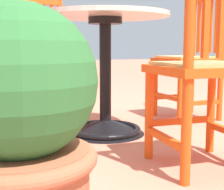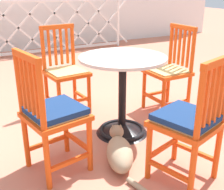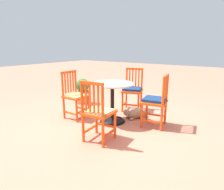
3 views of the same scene
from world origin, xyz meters
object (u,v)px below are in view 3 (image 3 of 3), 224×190
Objects in this scene: orange_chair_by_planter at (132,90)px; orange_chair_facing_out at (98,113)px; orange_chair_tucked_in at (156,101)px; orange_chair_at_corner at (75,96)px; tabby_cat at (135,113)px; terracotta_planter at (83,90)px; cafe_table at (112,107)px.

orange_chair_by_planter is 1.58m from orange_chair_facing_out.
orange_chair_by_planter is at bearing -35.28° from orange_chair_tucked_in.
orange_chair_facing_out is 1.00× the size of orange_chair_tucked_in.
orange_chair_by_planter is 1.00× the size of orange_chair_tucked_in.
orange_chair_at_corner is 1.00× the size of orange_chair_tucked_in.
orange_chair_by_planter is 0.61m from tabby_cat.
orange_chair_by_planter reaches higher than tabby_cat.
orange_chair_facing_out is at bearing 90.76° from tabby_cat.
orange_chair_by_planter is 1.25m from orange_chair_at_corner.
orange_chair_at_corner is 0.97m from terracotta_planter.
orange_chair_at_corner is (0.71, 0.24, 0.15)m from cafe_table.
tabby_cat is at bearing -89.24° from orange_chair_facing_out.
orange_chair_tucked_in is 1.47× the size of terracotta_planter.
orange_chair_facing_out is (-0.99, 0.50, 0.00)m from orange_chair_at_corner.
orange_chair_tucked_in is at bearing -159.47° from cafe_table.
orange_chair_at_corner and orange_chair_facing_out have the same top height.
orange_chair_facing_out is at bearing 140.32° from terracotta_planter.
orange_chair_tucked_in is at bearing 144.72° from orange_chair_by_planter.
cafe_table is at bearing 156.73° from terracotta_planter.
orange_chair_by_planter is (0.04, -0.81, 0.16)m from cafe_table.
orange_chair_by_planter reaches higher than terracotta_planter.
orange_chair_at_corner is (0.67, 1.05, -0.01)m from orange_chair_by_planter.
cafe_table is 1.39m from terracotta_planter.
orange_chair_tucked_in is 0.60m from tabby_cat.
orange_chair_by_planter is at bearing -167.95° from terracotta_planter.
orange_chair_by_planter is at bearing -86.84° from cafe_table.
tabby_cat is 1.56m from terracotta_planter.
orange_chair_facing_out is 2.02m from terracotta_planter.
orange_chair_facing_out is (-0.27, 0.74, 0.15)m from cafe_table.
orange_chair_facing_out is 1.20m from tabby_cat.
orange_chair_at_corner is at bearing 19.52° from orange_chair_tucked_in.
tabby_cat is at bearing 174.86° from terracotta_planter.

